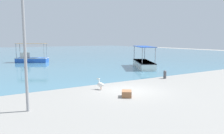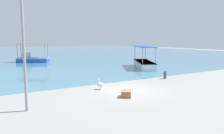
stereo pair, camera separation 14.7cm
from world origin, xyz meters
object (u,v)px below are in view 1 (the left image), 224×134
cargo_crate (127,94)px  fishing_boat_near_right (143,63)px  lamp_post (25,46)px  mooring_bollard (165,74)px  fishing_boat_far_left (31,58)px  pelican (101,84)px

cargo_crate → fishing_boat_near_right: bearing=46.5°
lamp_post → mooring_bollard: 13.15m
fishing_boat_far_left → cargo_crate: bearing=-87.8°
fishing_boat_near_right → lamp_post: lamp_post is taller
pelican → fishing_boat_far_left: bearing=91.3°
fishing_boat_near_right → lamp_post: 18.95m
lamp_post → mooring_bollard: bearing=13.9°
pelican → mooring_bollard: size_ratio=1.06×
lamp_post → mooring_bollard: (12.46, 3.08, -2.87)m
fishing_boat_near_right → pelican: fishing_boat_near_right is taller
mooring_bollard → fishing_boat_near_right: bearing=65.0°
fishing_boat_far_left → lamp_post: lamp_post is taller
cargo_crate → mooring_bollard: bearing=27.2°
lamp_post → cargo_crate: lamp_post is taller
lamp_post → cargo_crate: 6.58m
mooring_bollard → cargo_crate: bearing=-152.8°
pelican → cargo_crate: 2.65m
pelican → mooring_bollard: 7.15m
pelican → lamp_post: 6.50m
fishing_boat_near_right → fishing_boat_far_left: fishing_boat_far_left is taller
pelican → cargo_crate: pelican is taller
fishing_boat_near_right → fishing_boat_far_left: (-10.90, 13.89, 0.05)m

